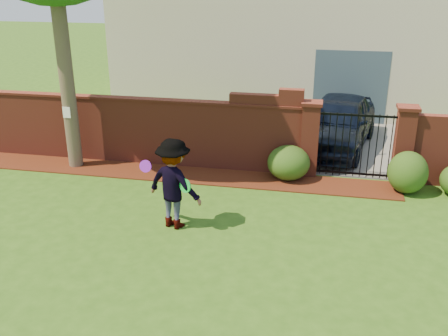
% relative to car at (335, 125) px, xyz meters
% --- Properties ---
extents(ground, '(80.00, 80.00, 0.01)m').
position_rel_car_xyz_m(ground, '(-3.04, -6.03, -0.76)').
color(ground, '#2E5515').
rests_on(ground, ground).
extents(mulch_bed, '(11.10, 1.08, 0.03)m').
position_rel_car_xyz_m(mulch_bed, '(-3.99, -2.69, -0.74)').
color(mulch_bed, '#3C160B').
rests_on(mulch_bed, ground).
extents(brick_wall, '(8.70, 0.31, 2.16)m').
position_rel_car_xyz_m(brick_wall, '(-5.05, -2.03, 0.17)').
color(brick_wall, maroon).
rests_on(brick_wall, ground).
extents(pillar_left, '(0.50, 0.50, 1.88)m').
position_rel_car_xyz_m(pillar_left, '(-0.64, -2.03, 0.20)').
color(pillar_left, maroon).
rests_on(pillar_left, ground).
extents(pillar_right, '(0.50, 0.50, 1.88)m').
position_rel_car_xyz_m(pillar_right, '(1.56, -2.03, 0.20)').
color(pillar_right, maroon).
rests_on(pillar_right, ground).
extents(iron_gate, '(1.78, 0.03, 1.60)m').
position_rel_car_xyz_m(iron_gate, '(0.46, -2.03, 0.10)').
color(iron_gate, black).
rests_on(iron_gate, ground).
extents(driveway, '(3.20, 8.00, 0.01)m').
position_rel_car_xyz_m(driveway, '(0.46, 1.97, -0.75)').
color(driveway, slate).
rests_on(driveway, ground).
extents(house, '(12.40, 6.40, 6.30)m').
position_rel_car_xyz_m(house, '(-2.04, 5.97, 2.41)').
color(house, beige).
rests_on(house, ground).
extents(car, '(2.63, 4.68, 1.50)m').
position_rel_car_xyz_m(car, '(0.00, 0.00, 0.00)').
color(car, black).
rests_on(car, ground).
extents(paper_notice, '(0.20, 0.01, 0.28)m').
position_rel_car_xyz_m(paper_notice, '(-6.64, -2.82, 0.75)').
color(paper_notice, white).
rests_on(paper_notice, tree).
extents(shrub_left, '(1.04, 1.04, 0.85)m').
position_rel_car_xyz_m(shrub_left, '(-1.11, -2.41, -0.33)').
color(shrub_left, '#1D4314').
rests_on(shrub_left, ground).
extents(shrub_middle, '(0.90, 0.90, 0.99)m').
position_rel_car_xyz_m(shrub_middle, '(1.63, -2.68, -0.26)').
color(shrub_middle, '#1D4314').
rests_on(shrub_middle, ground).
extents(man, '(1.34, 1.03, 1.83)m').
position_rel_car_xyz_m(man, '(-3.14, -5.34, 0.16)').
color(man, gray).
rests_on(man, ground).
extents(frisbee_purple, '(0.24, 0.08, 0.24)m').
position_rel_car_xyz_m(frisbee_purple, '(-3.62, -5.50, 0.57)').
color(frisbee_purple, purple).
rests_on(frisbee_purple, man).
extents(frisbee_green, '(0.27, 0.18, 0.28)m').
position_rel_car_xyz_m(frisbee_green, '(-2.84, -5.50, 0.23)').
color(frisbee_green, green).
rests_on(frisbee_green, man).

